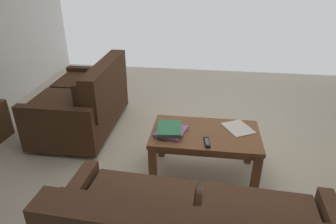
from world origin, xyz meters
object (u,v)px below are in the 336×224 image
(coffee_table, at_px, (205,139))
(loose_magazine, at_px, (238,128))
(tv_remote, at_px, (207,142))
(loveseat_near, at_px, (85,102))
(book_stack, at_px, (170,130))

(coffee_table, distance_m, loose_magazine, 0.34)
(loose_magazine, bearing_deg, tv_remote, -162.05)
(tv_remote, distance_m, loose_magazine, 0.42)
(loose_magazine, bearing_deg, coffee_table, 172.56)
(loveseat_near, height_order, book_stack, loveseat_near)
(tv_remote, bearing_deg, loose_magazine, -133.89)
(book_stack, height_order, tv_remote, book_stack)
(loveseat_near, bearing_deg, tv_remote, 148.39)
(loveseat_near, bearing_deg, loose_magazine, 160.93)
(book_stack, bearing_deg, loose_magazine, -164.89)
(coffee_table, xyz_separation_m, book_stack, (0.33, 0.05, 0.11))
(book_stack, distance_m, loose_magazine, 0.66)
(coffee_table, distance_m, book_stack, 0.35)
(book_stack, xyz_separation_m, loose_magazine, (-0.64, -0.17, -0.03))
(book_stack, bearing_deg, loveseat_near, -34.28)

